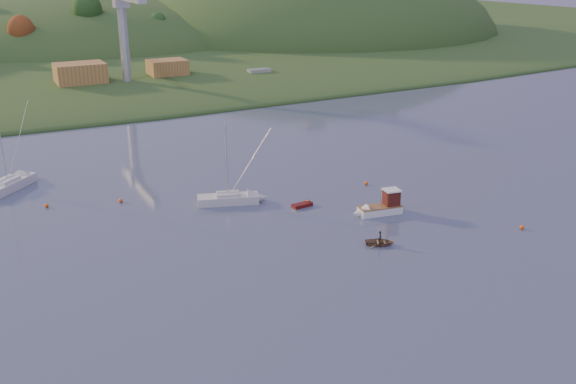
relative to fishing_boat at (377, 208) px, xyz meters
name	(u,v)px	position (x,y,z in m)	size (l,w,h in m)	color
ground	(499,365)	(-9.64, -30.17, -0.89)	(500.00, 500.00, 0.00)	#3D4763
far_shore	(48,42)	(-9.64, 199.83, -0.89)	(620.00, 220.00, 1.50)	#2F4B1E
shore_slope	(82,66)	(-9.64, 134.83, -0.89)	(640.00, 150.00, 7.00)	#2F4B1E
hill_center	(86,47)	(0.36, 179.83, -0.89)	(140.00, 120.00, 36.00)	#2F4B1E
hill_right	(314,38)	(85.36, 164.83, -0.89)	(150.00, 130.00, 60.00)	#2F4B1E
hillside_trees	(70,58)	(-9.64, 154.83, -0.89)	(280.00, 50.00, 32.00)	#174017
wharf	(139,85)	(-4.64, 91.83, 0.31)	(42.00, 16.00, 2.40)	slate
shed_west	(80,74)	(-17.64, 92.83, 3.91)	(11.00, 8.00, 4.80)	#AA6B38
shed_east	(168,68)	(3.36, 93.83, 3.51)	(9.00, 7.00, 4.00)	#AA6B38
dock_crane	(124,18)	(-7.64, 88.22, 16.28)	(3.20, 28.00, 20.30)	#B7B7BC
fishing_boat	(377,208)	(0.00, 0.00, 0.00)	(6.56, 2.92, 4.04)	white
sailboat_near	(8,185)	(-39.45, 30.59, -0.11)	(8.08, 8.22, 12.30)	silver
sailboat_far	(228,198)	(-14.81, 12.01, -0.18)	(8.15, 4.66, 10.84)	silver
canoe	(380,242)	(-4.90, -7.60, -0.56)	(2.30, 3.22, 0.67)	#856549
paddler	(380,239)	(-4.90, -7.60, -0.19)	(0.51, 0.34, 1.40)	black
red_tender	(306,204)	(-6.33, 6.61, -0.67)	(3.20, 1.38, 1.06)	#550E0C
work_vessel	(259,78)	(25.36, 87.83, 0.32)	(13.49, 5.48, 3.41)	#525C6D
buoy_0	(522,227)	(12.34, -11.70, -0.64)	(0.50, 0.50, 0.50)	#F8550D
buoy_1	(366,183)	(5.03, 9.70, -0.64)	(0.50, 0.50, 0.50)	#F8550D
buoy_2	(47,206)	(-35.79, 21.31, -0.64)	(0.50, 0.50, 0.50)	#F8550D
buoy_3	(121,201)	(-26.99, 18.76, -0.64)	(0.50, 0.50, 0.50)	#F8550D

